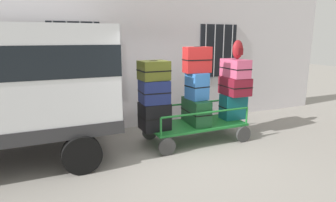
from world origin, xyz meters
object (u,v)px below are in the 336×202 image
suitcase_left_middle (154,91)px  suitcase_midleft_middle (197,86)px  suitcase_left_top (154,70)px  suitcase_midleft_bottom (196,111)px  suitcase_center_bottom (233,106)px  luggage_cart (196,126)px  suitcase_center_top (235,68)px  suitcase_center_middle (235,86)px  backpack (238,50)px  suitcase_midleft_top (197,60)px  suitcase_left_bottom (154,116)px

suitcase_left_middle → suitcase_midleft_middle: size_ratio=1.00×
suitcase_left_top → suitcase_midleft_bottom: size_ratio=0.68×
suitcase_midleft_bottom → suitcase_center_bottom: (1.04, -0.01, 0.01)m
suitcase_left_middle → luggage_cart: bearing=-1.2°
suitcase_left_top → suitcase_center_top: size_ratio=0.77×
suitcase_left_top → suitcase_center_middle: 2.12m
suitcase_midleft_middle → suitcase_left_top: bearing=178.8°
suitcase_left_top → suitcase_center_middle: bearing=-1.1°
suitcase_midleft_bottom → backpack: 1.76m
luggage_cart → suitcase_left_middle: bearing=178.8°
luggage_cart → suitcase_left_top: size_ratio=3.79×
suitcase_left_top → suitcase_center_top: (2.07, -0.01, -0.04)m
suitcase_midleft_bottom → suitcase_midleft_top: (0.00, -0.01, 1.19)m
suitcase_left_bottom → suitcase_left_middle: suitcase_left_middle is taller
backpack → suitcase_left_middle: bearing=179.4°
suitcase_left_top → backpack: size_ratio=1.38×
suitcase_left_bottom → suitcase_center_bottom: size_ratio=1.02×
suitcase_midleft_middle → suitcase_midleft_top: size_ratio=0.99×
suitcase_left_bottom → suitcase_center_top: bearing=0.2°
luggage_cart → suitcase_center_middle: (1.04, -0.01, 0.89)m
suitcase_left_bottom → backpack: size_ratio=1.41×
suitcase_left_top → suitcase_midleft_top: bearing=-0.4°
suitcase_midleft_bottom → suitcase_center_middle: (1.04, -0.04, 0.53)m
suitcase_midleft_top → suitcase_center_middle: bearing=-1.7°
suitcase_left_bottom → backpack: (2.10, -0.01, 1.39)m
suitcase_left_top → suitcase_center_middle: (2.07, -0.04, -0.47)m
suitcase_left_bottom → suitcase_center_bottom: suitcase_center_bottom is taller
suitcase_left_top → backpack: 2.14m
suitcase_left_middle → suitcase_midleft_bottom: 1.17m
suitcase_left_top → backpack: (2.10, -0.03, 0.40)m
suitcase_midleft_top → suitcase_left_top: bearing=179.6°
suitcase_center_middle → suitcase_left_top: bearing=178.9°
luggage_cart → suitcase_left_bottom: bearing=179.3°
backpack → luggage_cart: bearing=180.0°
suitcase_midleft_bottom → suitcase_center_bottom: size_ratio=1.47×
suitcase_left_bottom → suitcase_center_middle: bearing=-0.5°
backpack → suitcase_midleft_bottom: bearing=178.3°
luggage_cart → suitcase_midleft_top: 1.55m
suitcase_left_top → suitcase_midleft_middle: bearing=-1.2°
suitcase_left_bottom → suitcase_left_top: (0.00, 0.02, 0.99)m
suitcase_left_middle → suitcase_midleft_middle: suitcase_midleft_middle is taller
suitcase_left_top → suitcase_center_bottom: size_ratio=1.00×
suitcase_center_middle → suitcase_center_top: 0.43m
luggage_cart → suitcase_center_middle: bearing=-0.3°
luggage_cart → suitcase_midleft_middle: (0.00, 0.01, 0.95)m
suitcase_midleft_bottom → suitcase_center_middle: size_ratio=1.24×
suitcase_left_middle → suitcase_center_bottom: bearing=0.0°
suitcase_left_bottom → suitcase_midleft_middle: suitcase_midleft_middle is taller
suitcase_left_top → suitcase_midleft_middle: 1.11m
suitcase_left_bottom → suitcase_midleft_bottom: size_ratio=0.69×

